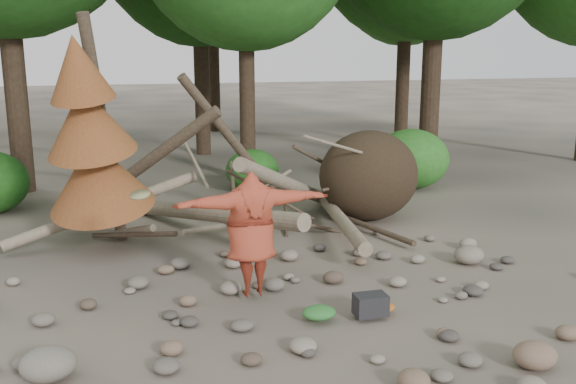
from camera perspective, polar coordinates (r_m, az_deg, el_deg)
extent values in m
plane|color=#514C44|center=(9.63, 2.81, -10.05)|extent=(120.00, 120.00, 0.00)
ellipsoid|color=#332619|center=(14.10, 7.19, 1.45)|extent=(2.20, 1.87, 1.98)
cylinder|color=gray|center=(12.64, -6.94, -1.91)|extent=(2.61, 5.11, 1.08)
cylinder|color=gray|center=(13.42, 0.27, 0.59)|extent=(3.18, 3.71, 1.90)
cylinder|color=brown|center=(13.21, -12.82, 2.28)|extent=(3.08, 1.91, 2.49)
cylinder|color=gray|center=(13.15, 4.48, -2.17)|extent=(1.13, 4.98, 0.43)
cylinder|color=brown|center=(13.58, -4.92, 4.54)|extent=(2.39, 1.03, 2.89)
cylinder|color=gray|center=(12.75, -16.08, -1.50)|extent=(3.71, 0.86, 1.20)
cylinder|color=#4C3F30|center=(12.37, -13.63, -3.70)|extent=(1.52, 1.70, 0.49)
cylinder|color=gray|center=(13.48, -2.42, 0.19)|extent=(1.57, 0.85, 0.69)
cylinder|color=#4C3F30|center=(14.32, 3.32, 2.56)|extent=(1.92, 1.25, 1.10)
cylinder|color=gray|center=(12.89, -8.29, 2.67)|extent=(0.37, 1.42, 0.85)
cylinder|color=#4C3F30|center=(13.16, 7.37, -3.14)|extent=(0.79, 2.54, 0.12)
cylinder|color=gray|center=(12.13, -5.53, -2.99)|extent=(1.78, 1.11, 0.29)
cylinder|color=#4C3F30|center=(12.28, -16.04, 5.11)|extent=(0.67, 1.13, 4.35)
cone|color=brown|center=(12.08, -16.56, 1.59)|extent=(2.06, 2.13, 1.86)
cone|color=brown|center=(11.73, -17.39, 6.16)|extent=(1.71, 1.78, 1.65)
cone|color=brown|center=(11.49, -18.18, 10.49)|extent=(1.23, 1.30, 1.41)
cylinder|color=#38281C|center=(18.02, -23.56, 14.12)|extent=(0.56, 0.56, 8.96)
cylinder|color=#38281C|center=(18.01, -3.71, 12.23)|extent=(0.44, 0.44, 7.14)
cylinder|color=#38281C|center=(20.73, 12.87, 15.21)|extent=(0.60, 0.60, 9.45)
cylinder|color=#38281C|center=(22.85, -7.81, 14.00)|extent=(0.52, 0.52, 8.54)
cylinder|color=#38281C|center=(24.72, 10.30, 13.33)|extent=(0.50, 0.50, 8.12)
cylinder|color=#38281C|center=(29.30, -6.72, 13.94)|extent=(0.54, 0.54, 8.75)
cylinder|color=#38281C|center=(31.61, 10.20, 12.91)|extent=(0.46, 0.46, 7.84)
ellipsoid|color=#26681E|center=(16.90, -3.19, 1.93)|extent=(1.40, 1.40, 1.12)
ellipsoid|color=#317C26|center=(17.55, 10.91, 2.92)|extent=(2.00, 2.00, 1.60)
imported|color=#A43A25|center=(9.53, -3.28, -3.72)|extent=(2.34, 0.68, 1.90)
cylinder|color=#878355|center=(9.24, -13.02, -0.22)|extent=(0.33, 0.32, 0.12)
cube|color=black|center=(9.20, 7.34, -10.25)|extent=(0.46, 0.31, 0.30)
ellipsoid|color=#2D702D|center=(9.06, 2.77, -10.95)|extent=(0.48, 0.40, 0.18)
ellipsoid|color=#B45C1F|center=(9.39, 8.47, -10.38)|extent=(0.34, 0.28, 0.12)
ellipsoid|color=slate|center=(8.07, -20.53, -14.13)|extent=(0.64, 0.58, 0.39)
ellipsoid|color=#806450|center=(8.38, 21.09, -13.38)|extent=(0.53, 0.48, 0.32)
ellipsoid|color=gray|center=(11.76, 15.80, -5.40)|extent=(0.54, 0.48, 0.32)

